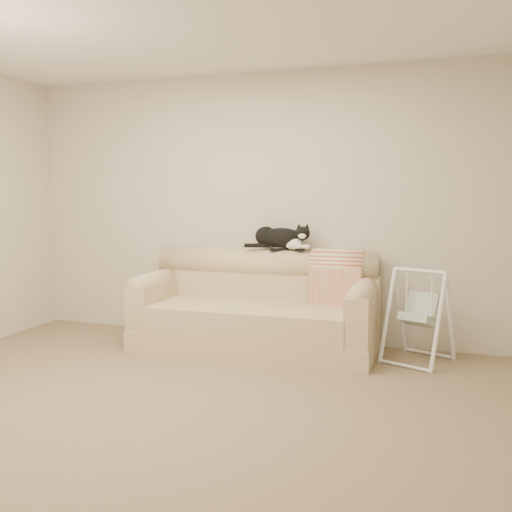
{
  "coord_description": "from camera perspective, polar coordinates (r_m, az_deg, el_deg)",
  "views": [
    {
      "loc": [
        1.65,
        -3.36,
        1.42
      ],
      "look_at": [
        0.14,
        1.27,
        0.9
      ],
      "focal_mm": 40.0,
      "sensor_mm": 36.0,
      "label": 1
    }
  ],
  "objects": [
    {
      "name": "ground_plane",
      "position": [
        4.0,
        -7.88,
        -14.7
      ],
      "size": [
        5.0,
        5.0,
        0.0
      ],
      "primitive_type": "plane",
      "color": "brown",
      "rests_on": "ground"
    },
    {
      "name": "room_shell",
      "position": [
        3.74,
        -8.22,
        7.73
      ],
      "size": [
        5.04,
        4.04,
        2.6
      ],
      "color": "beige",
      "rests_on": "ground"
    },
    {
      "name": "sofa",
      "position": [
        5.33,
        0.1,
        -5.44
      ],
      "size": [
        2.2,
        0.93,
        0.9
      ],
      "color": "tan",
      "rests_on": "ground"
    },
    {
      "name": "remote_a",
      "position": [
        5.42,
        2.31,
        0.72
      ],
      "size": [
        0.17,
        0.15,
        0.03
      ],
      "color": "black",
      "rests_on": "sofa"
    },
    {
      "name": "remote_b",
      "position": [
        5.38,
        4.23,
        0.65
      ],
      "size": [
        0.15,
        0.16,
        0.02
      ],
      "color": "black",
      "rests_on": "sofa"
    },
    {
      "name": "tuxedo_cat",
      "position": [
        5.43,
        2.5,
        1.85
      ],
      "size": [
        0.64,
        0.25,
        0.25
      ],
      "color": "black",
      "rests_on": "sofa"
    },
    {
      "name": "throw_blanket",
      "position": [
        5.32,
        8.18,
        -1.44
      ],
      "size": [
        0.48,
        0.38,
        0.58
      ],
      "color": "#BC572E",
      "rests_on": "sofa"
    },
    {
      "name": "baby_swing",
      "position": [
        5.07,
        15.97,
        -5.72
      ],
      "size": [
        0.65,
        0.67,
        0.81
      ],
      "color": "white",
      "rests_on": "ground"
    }
  ]
}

